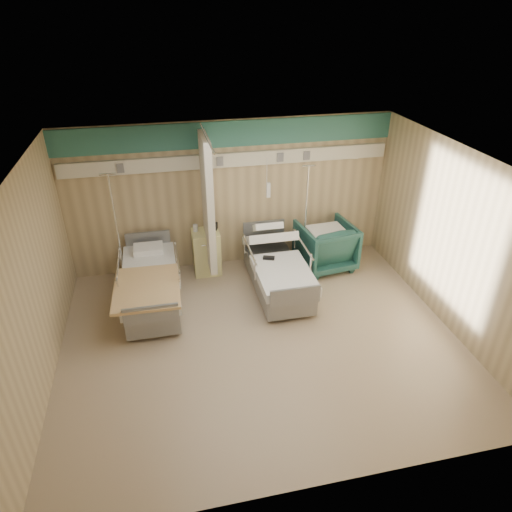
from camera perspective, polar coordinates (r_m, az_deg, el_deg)
The scene contains 13 objects.
ground at distance 7.18m, azimuth 0.59°, elevation -10.42°, with size 6.00×5.00×0.00m, color tan.
room_walls at distance 6.36m, azimuth -0.10°, elevation 3.97°, with size 6.04×5.04×2.82m.
bed_right at distance 8.13m, azimuth 2.68°, elevation -2.33°, with size 1.00×2.16×0.63m, color silver, non-canonical shape.
bed_left at distance 7.93m, azimuth -12.92°, elevation -4.09°, with size 1.00×2.16×0.63m, color silver, non-canonical shape.
bedside_cabinet at distance 8.66m, azimuth -6.20°, elevation 0.51°, with size 0.50×0.48×0.85m, color #DBD789.
visitor_armchair at distance 8.87m, azimuth 8.68°, elevation 1.30°, with size 0.98×1.01×0.92m, color #1D4A45.
waffle_blanket at distance 8.62m, azimuth 8.97°, elevation 4.11°, with size 0.67×0.60×0.08m, color silver.
iv_stand_right at distance 8.86m, azimuth 6.01°, elevation 1.19°, with size 0.37×0.37×2.05m.
iv_stand_left at distance 8.53m, azimuth -16.32°, elevation -1.00°, with size 0.38×0.38×2.15m.
call_remote at distance 7.96m, azimuth 1.61°, elevation -0.24°, with size 0.20×0.09×0.04m, color black.
tan_blanket at distance 7.36m, azimuth -13.50°, elevation -3.90°, with size 1.02×1.28×0.04m, color tan.
toiletry_bag at distance 8.53m, azimuth -5.59°, elevation 3.74°, with size 0.21×0.14×0.12m, color black.
white_cup at distance 8.48m, azimuth -7.58°, elevation 3.49°, with size 0.09×0.09×0.13m, color white.
Camera 1 is at (-1.25, -5.35, 4.62)m, focal length 32.00 mm.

